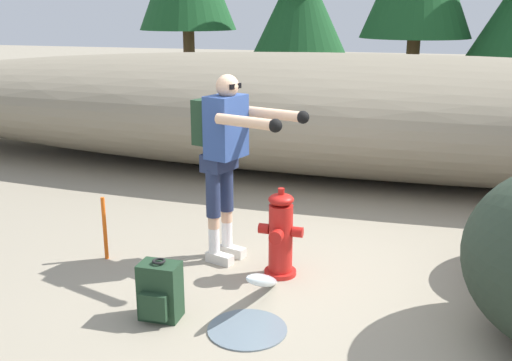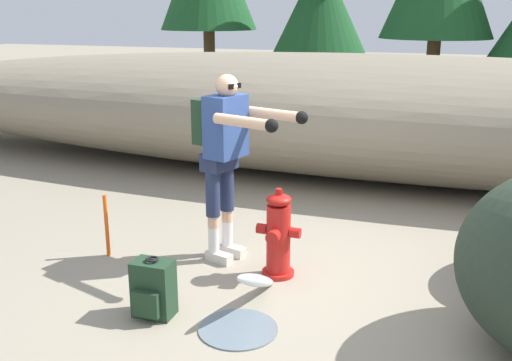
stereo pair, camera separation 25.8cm
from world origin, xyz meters
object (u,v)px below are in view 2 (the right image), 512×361
object	(u,v)px
utility_worker	(225,145)
fire_hydrant	(278,236)
spare_backpack	(153,289)
survey_stake	(107,226)

from	to	relation	value
utility_worker	fire_hydrant	bearing A→B (deg)	-0.44
fire_hydrant	utility_worker	xyz separation A→B (m)	(-0.55, 0.17, 0.73)
fire_hydrant	spare_backpack	distance (m)	1.20
fire_hydrant	survey_stake	xyz separation A→B (m)	(-1.64, -0.13, -0.07)
utility_worker	spare_backpack	distance (m)	1.46
fire_hydrant	survey_stake	bearing A→B (deg)	-175.63
fire_hydrant	utility_worker	world-z (taller)	utility_worker
fire_hydrant	spare_backpack	xyz separation A→B (m)	(-0.68, -0.98, -0.15)
spare_backpack	survey_stake	size ratio (longest dim) A/B	0.78
spare_backpack	survey_stake	xyz separation A→B (m)	(-0.96, 0.86, 0.08)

